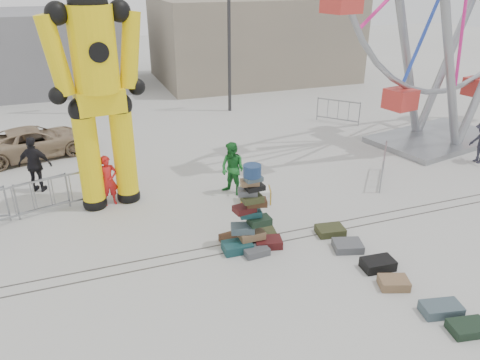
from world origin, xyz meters
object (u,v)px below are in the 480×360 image
object	(u,v)px
crash_test_dummy	(98,84)
pedestrian_red	(108,181)
steamer_trunk	(255,195)
barricade_dummy_b	(33,199)
lamp_post_left	(73,19)
barricade_wheel_back	(338,111)
barricade_dummy_c	(53,194)
pedestrian_green	(233,169)
suitcase_tower	(251,224)
pedestrian_black	(35,165)
barricade_wheel_front	(383,166)
lamp_post_right	(231,18)
parked_suv	(35,142)

from	to	relation	value
crash_test_dummy	pedestrian_red	size ratio (longest dim) A/B	4.47
steamer_trunk	barricade_dummy_b	size ratio (longest dim) A/B	0.46
lamp_post_left	barricade_wheel_back	world-z (taller)	lamp_post_left
barricade_dummy_c	barricade_dummy_b	bearing A→B (deg)	-179.46
lamp_post_left	pedestrian_green	world-z (taller)	lamp_post_left
suitcase_tower	pedestrian_black	xyz separation A→B (m)	(-5.19, 5.40, 0.28)
suitcase_tower	barricade_wheel_front	world-z (taller)	suitcase_tower
barricade_dummy_c	barricade_wheel_front	bearing A→B (deg)	-20.35
lamp_post_right	pedestrian_black	bearing A→B (deg)	-142.52
steamer_trunk	barricade_wheel_back	world-z (taller)	barricade_wheel_back
crash_test_dummy	pedestrian_green	bearing A→B (deg)	-18.40
pedestrian_green	pedestrian_red	bearing A→B (deg)	-132.06
suitcase_tower	barricade_dummy_b	xyz separation A→B (m)	(-5.27, 3.62, -0.08)
barricade_wheel_back	pedestrian_black	bearing A→B (deg)	-118.15
barricade_dummy_b	pedestrian_green	size ratio (longest dim) A/B	1.17
pedestrian_green	parked_suv	world-z (taller)	pedestrian_green
barricade_wheel_front	pedestrian_green	distance (m)	5.12
pedestrian_black	parked_suv	world-z (taller)	pedestrian_black
lamp_post_left	barricade_wheel_back	bearing A→B (deg)	-27.57
barricade_dummy_b	steamer_trunk	bearing A→B (deg)	-29.81
lamp_post_left	suitcase_tower	size ratio (longest dim) A/B	3.56
barricade_dummy_c	barricade_wheel_front	size ratio (longest dim) A/B	1.00
lamp_post_right	crash_test_dummy	bearing A→B (deg)	-128.61
lamp_post_left	pedestrian_black	distance (m)	9.76
steamer_trunk	barricade_wheel_front	bearing A→B (deg)	17.13
barricade_dummy_c	parked_suv	xyz separation A→B (m)	(-0.64, 5.01, 0.02)
barricade_dummy_b	pedestrian_black	size ratio (longest dim) A/B	1.11
barricade_wheel_front	pedestrian_black	size ratio (longest dim) A/B	1.11
barricade_wheel_front	lamp_post_left	bearing A→B (deg)	75.44
pedestrian_green	lamp_post_left	bearing A→B (deg)	165.81
crash_test_dummy	steamer_trunk	size ratio (longest dim) A/B	7.52
pedestrian_red	pedestrian_green	size ratio (longest dim) A/B	0.91
steamer_trunk	barricade_wheel_front	xyz separation A→B (m)	(4.59, -0.01, 0.33)
steamer_trunk	pedestrian_red	distance (m)	4.44
pedestrian_green	barricade_dummy_b	bearing A→B (deg)	-128.56
steamer_trunk	parked_suv	size ratio (longest dim) A/B	0.22
pedestrian_black	pedestrian_red	bearing A→B (deg)	161.64
lamp_post_right	barricade_wheel_front	bearing A→B (deg)	-79.39
barricade_dummy_c	pedestrian_red	bearing A→B (deg)	-15.85
lamp_post_left	barricade_wheel_back	size ratio (longest dim) A/B	4.00
lamp_post_left	barricade_wheel_back	xyz separation A→B (m)	(10.94, -5.71, -3.93)
lamp_post_left	parked_suv	bearing A→B (deg)	-110.93
barricade_dummy_b	parked_suv	bearing A→B (deg)	73.16
lamp_post_left	steamer_trunk	size ratio (longest dim) A/B	8.66
steamer_trunk	pedestrian_green	xyz separation A→B (m)	(-0.46, 0.78, 0.64)
barricade_wheel_back	pedestrian_red	xyz separation A→B (m)	(-10.83, -4.91, 0.23)
barricade_dummy_b	pedestrian_black	world-z (taller)	pedestrian_black
lamp_post_right	crash_test_dummy	world-z (taller)	lamp_post_right
barricade_dummy_c	barricade_wheel_front	world-z (taller)	same
barricade_wheel_back	barricade_dummy_c	bearing A→B (deg)	-110.71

